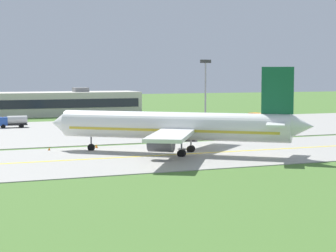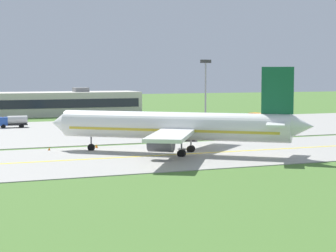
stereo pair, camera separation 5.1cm
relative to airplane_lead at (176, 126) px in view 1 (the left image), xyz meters
name	(u,v)px [view 1 (the left image)]	position (x,y,z in m)	size (l,w,h in m)	color
ground_plane	(198,154)	(3.16, -0.68, -4.13)	(500.00, 500.00, 0.00)	#47702D
taxiway_strip	(198,154)	(3.16, -0.68, -4.08)	(240.00, 28.00, 0.10)	#9E9B93
apron_pad	(158,128)	(13.16, 41.32, -4.08)	(140.00, 52.00, 0.10)	#9E9B93
taxiway_centreline	(198,153)	(3.16, -0.68, -4.03)	(220.00, 0.60, 0.01)	yellow
airplane_lead	(176,126)	(0.00, 0.00, 0.00)	(33.19, 29.38, 12.70)	white
service_truck_baggage	(260,118)	(38.42, 41.30, -2.60)	(3.47, 6.32, 2.60)	orange
service_truck_fuel	(98,121)	(0.66, 44.93, -2.60)	(2.73, 6.15, 2.60)	#264CA5
service_truck_catering	(13,121)	(-16.00, 53.23, -2.60)	(6.07, 2.52, 2.65)	#264CA5
terminal_building	(43,104)	(-2.98, 88.30, -0.82)	(53.64, 13.06, 7.79)	beige
apron_light_mast	(205,85)	(22.23, 36.89, 5.19)	(2.40, 0.50, 14.70)	gray
traffic_cone_near_edge	(49,149)	(-16.42, 10.97, -3.83)	(0.44, 0.44, 0.60)	orange
traffic_cone_mid_edge	(96,146)	(-8.81, 11.87, -3.83)	(0.44, 0.44, 0.60)	orange
traffic_cone_far_edge	(97,147)	(-8.87, 11.23, -3.83)	(0.44, 0.44, 0.60)	orange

